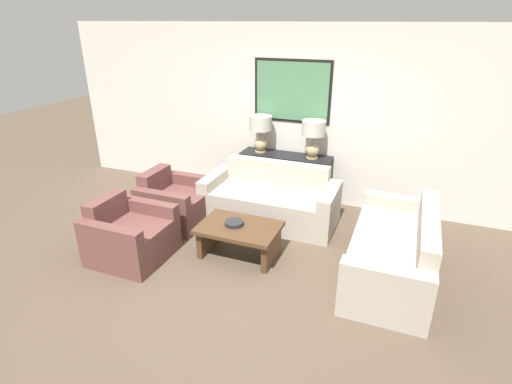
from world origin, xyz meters
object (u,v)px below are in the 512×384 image
at_px(coffee_table, 239,234).
at_px(armchair_near_camera, 130,236).
at_px(table_lamp_left, 261,129).
at_px(couch_by_side, 394,252).
at_px(console_table, 285,179).
at_px(couch_by_back_wall, 270,201).
at_px(armchair_near_back_wall, 175,203).
at_px(table_lamp_right, 313,134).
at_px(decorative_bowl, 234,223).

relative_size(coffee_table, armchair_near_camera, 1.12).
bearing_deg(coffee_table, table_lamp_left, 102.57).
bearing_deg(table_lamp_left, couch_by_side, -33.67).
xyz_separation_m(console_table, coffee_table, (-0.03, -1.71, -0.10)).
relative_size(couch_by_back_wall, armchair_near_back_wall, 2.19).
bearing_deg(table_lamp_right, console_table, -180.00).
bearing_deg(couch_by_back_wall, decorative_bowl, -95.01).
bearing_deg(table_lamp_right, armchair_near_camera, -126.85).
bearing_deg(table_lamp_right, coffee_table, -104.36).
bearing_deg(coffee_table, console_table, 89.06).
relative_size(couch_by_back_wall, armchair_near_camera, 2.19).
distance_m(couch_by_back_wall, coffee_table, 1.05).
bearing_deg(console_table, armchair_near_camera, -119.42).
height_order(couch_by_back_wall, armchair_near_back_wall, couch_by_back_wall).
bearing_deg(couch_by_back_wall, coffee_table, -91.54).
bearing_deg(table_lamp_left, decorative_bowl, -79.44).
xyz_separation_m(couch_by_back_wall, coffee_table, (-0.03, -1.05, 0.00)).
distance_m(table_lamp_left, coffee_table, 1.95).
bearing_deg(coffee_table, armchair_near_back_wall, 157.70).
bearing_deg(couch_by_side, couch_by_back_wall, 156.20).
distance_m(table_lamp_right, armchair_near_back_wall, 2.23).
relative_size(console_table, table_lamp_left, 2.46).
distance_m(table_lamp_left, armchair_near_camera, 2.52).
xyz_separation_m(couch_by_side, armchair_near_back_wall, (-2.99, 0.22, -0.01)).
bearing_deg(decorative_bowl, couch_by_side, 8.46).
distance_m(table_lamp_right, decorative_bowl, 1.92).
height_order(table_lamp_right, armchair_near_camera, table_lamp_right).
height_order(couch_by_side, coffee_table, couch_by_side).
bearing_deg(couch_by_side, armchair_near_back_wall, 175.71).
height_order(console_table, table_lamp_right, table_lamp_right).
xyz_separation_m(console_table, couch_by_side, (1.75, -1.44, -0.10)).
distance_m(console_table, armchair_near_back_wall, 1.74).
xyz_separation_m(decorative_bowl, armchair_near_camera, (-1.16, -0.50, -0.16)).
relative_size(table_lamp_right, decorative_bowl, 2.48).
relative_size(table_lamp_right, armchair_near_camera, 0.66).
bearing_deg(coffee_table, armchair_near_camera, -157.70).
distance_m(table_lamp_right, coffee_table, 1.96).
bearing_deg(couch_by_back_wall, table_lamp_right, 58.39).
xyz_separation_m(console_table, decorative_bowl, (-0.09, -1.71, 0.04)).
bearing_deg(coffee_table, table_lamp_right, 75.64).
height_order(decorative_bowl, armchair_near_camera, armchair_near_camera).
relative_size(coffee_table, decorative_bowl, 4.21).
distance_m(table_lamp_right, couch_by_back_wall, 1.16).
bearing_deg(armchair_near_camera, armchair_near_back_wall, 90.00).
bearing_deg(armchair_near_back_wall, coffee_table, -22.30).
distance_m(armchair_near_back_wall, armchair_near_camera, 1.00).
height_order(table_lamp_left, decorative_bowl, table_lamp_left).
xyz_separation_m(couch_by_back_wall, decorative_bowl, (-0.09, -1.04, 0.15)).
xyz_separation_m(table_lamp_left, couch_by_back_wall, (0.41, -0.67, -0.86)).
relative_size(console_table, armchair_near_back_wall, 1.62).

